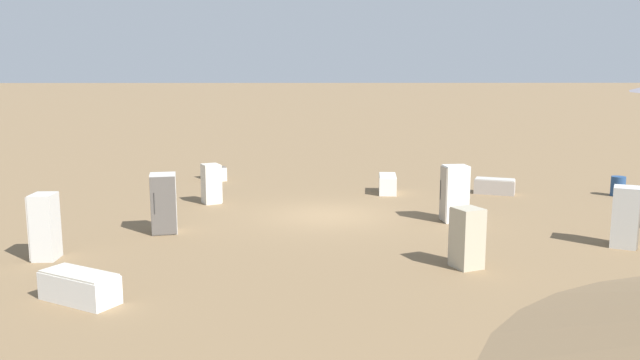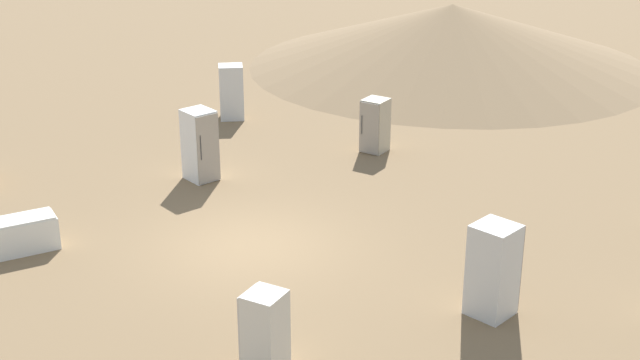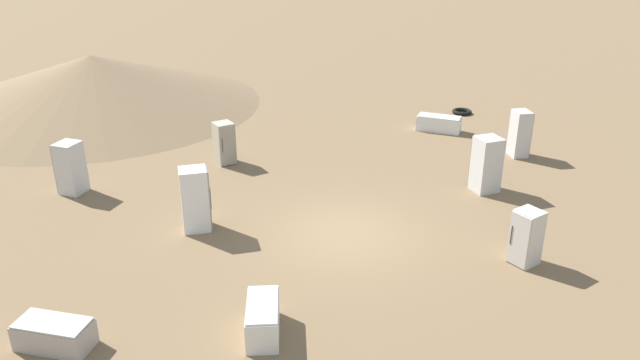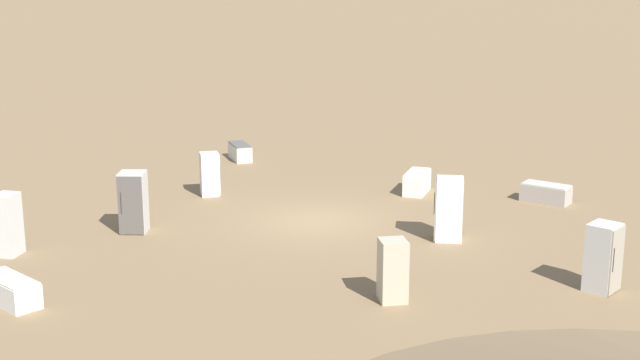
# 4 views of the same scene
# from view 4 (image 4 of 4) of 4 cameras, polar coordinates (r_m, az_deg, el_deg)

# --- Properties ---
(ground_plane) EXTENTS (1000.00, 1000.00, 0.00)m
(ground_plane) POSITION_cam_4_polar(r_m,az_deg,el_deg) (27.25, -0.19, -2.66)
(ground_plane) COLOR brown
(discarded_fridge_0) EXTENTS (1.31, 1.59, 0.65)m
(discarded_fridge_0) POSITION_cam_4_polar(r_m,az_deg,el_deg) (35.60, -5.14, 1.81)
(discarded_fridge_0) COLOR beige
(discarded_fridge_0) RESTS_ON ground_plane
(discarded_fridge_1) EXTENTS (0.96, 0.96, 1.68)m
(discarded_fridge_1) POSITION_cam_4_polar(r_m,az_deg,el_deg) (22.52, 17.68, -4.75)
(discarded_fridge_1) COLOR silver
(discarded_fridge_1) RESTS_ON ground_plane
(discarded_fridge_2) EXTENTS (0.83, 0.82, 1.47)m
(discarded_fridge_2) POSITION_cam_4_polar(r_m,az_deg,el_deg) (30.27, -7.06, 0.38)
(discarded_fridge_2) COLOR beige
(discarded_fridge_2) RESTS_ON ground_plane
(discarded_fridge_3) EXTENTS (1.72, 1.28, 0.61)m
(discarded_fridge_3) POSITION_cam_4_polar(r_m,az_deg,el_deg) (30.23, 14.25, -0.82)
(discarded_fridge_3) COLOR #A89E93
(discarded_fridge_3) RESTS_ON ground_plane
(discarded_fridge_4) EXTENTS (1.85, 1.50, 0.63)m
(discarded_fridge_4) POSITION_cam_4_polar(r_m,az_deg,el_deg) (22.10, -19.23, -6.68)
(discarded_fridge_4) COLOR white
(discarded_fridge_4) RESTS_ON ground_plane
(discarded_fridge_5) EXTENTS (0.85, 1.52, 0.75)m
(discarded_fridge_5) POSITION_cam_4_polar(r_m,az_deg,el_deg) (30.61, 6.23, -0.14)
(discarded_fridge_5) COLOR silver
(discarded_fridge_5) RESTS_ON ground_plane
(discarded_fridge_6) EXTENTS (0.85, 0.72, 1.83)m
(discarded_fridge_6) POSITION_cam_4_polar(r_m,az_deg,el_deg) (25.48, 8.23, -1.86)
(discarded_fridge_6) COLOR white
(discarded_fridge_6) RESTS_ON ground_plane
(discarded_fridge_7) EXTENTS (0.61, 0.69, 1.71)m
(discarded_fridge_7) POSITION_cam_4_polar(r_m,az_deg,el_deg) (25.44, -19.39, -2.70)
(discarded_fridge_7) COLOR silver
(discarded_fridge_7) RESTS_ON ground_plane
(discarded_fridge_8) EXTENTS (0.82, 0.86, 1.49)m
(discarded_fridge_8) POSITION_cam_4_polar(r_m,az_deg,el_deg) (20.95, 4.67, -5.78)
(discarded_fridge_8) COLOR #B2A88E
(discarded_fridge_8) RESTS_ON ground_plane
(discarded_fridge_9) EXTENTS (0.86, 0.89, 1.79)m
(discarded_fridge_9) POSITION_cam_4_polar(r_m,az_deg,el_deg) (26.56, -11.86, -1.40)
(discarded_fridge_9) COLOR silver
(discarded_fridge_9) RESTS_ON ground_plane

